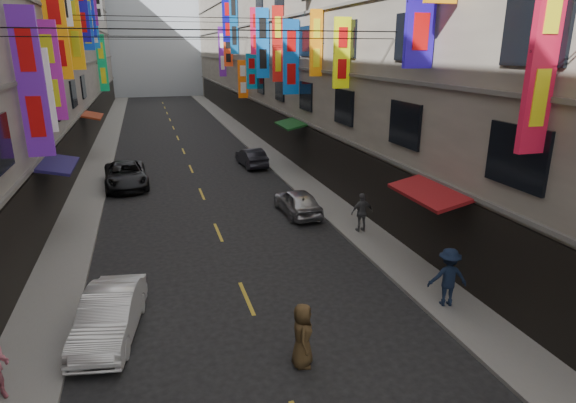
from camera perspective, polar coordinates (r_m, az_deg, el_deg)
sidewalk_left at (r=38.37m, az=-21.28°, el=5.16°), size 2.00×90.00×0.12m
sidewalk_right at (r=39.17m, az=-3.48°, el=6.57°), size 2.00×90.00×0.12m
building_row_right at (r=40.25m, az=5.14°, el=20.32°), size 10.14×90.00×19.00m
haze_block at (r=87.57m, az=-15.63°, el=19.31°), size 18.00×8.00×22.00m
shop_signage at (r=31.07m, az=-12.42°, el=19.98°), size 14.00×55.00×12.10m
street_awnings at (r=22.00m, az=-12.64°, el=5.21°), size 13.99×35.20×0.41m
overhead_cables at (r=25.63m, az=-11.30°, el=20.07°), size 14.00×38.04×1.24m
lane_markings at (r=35.39m, az=-11.89°, el=4.93°), size 0.12×80.20×0.01m
scooter_far_right at (r=22.55m, az=0.92°, el=-0.79°), size 0.65×1.79×1.14m
car_left_mid at (r=14.34m, az=-20.38°, el=-12.51°), size 2.01×4.09×1.29m
car_left_far at (r=29.03m, az=-18.66°, el=2.99°), size 2.60×5.11×1.38m
car_right_mid at (r=22.88m, az=1.12°, el=-0.03°), size 1.64×3.74×1.25m
car_right_far at (r=32.51m, az=-4.37°, el=5.25°), size 1.58×3.84×1.24m
pedestrian_rnear at (r=15.40m, az=18.45°, el=-8.48°), size 1.30×0.88×1.83m
pedestrian_rfar at (r=20.60m, az=8.77°, el=-1.29°), size 1.01×0.59×1.69m
pedestrian_crossing at (r=12.30m, az=1.72°, el=-15.59°), size 0.77×0.95×1.68m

